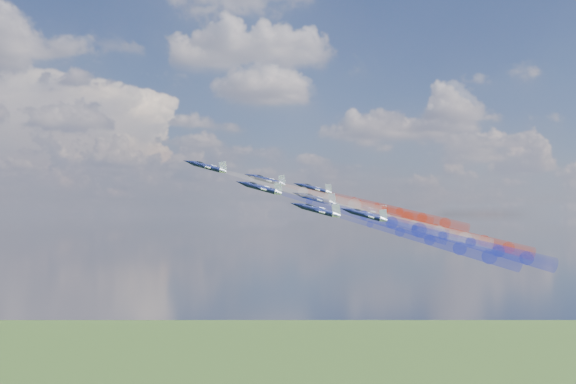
{
  "coord_description": "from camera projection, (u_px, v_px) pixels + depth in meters",
  "views": [
    {
      "loc": [
        -54.91,
        -170.28,
        153.4
      ],
      "look_at": [
        -20.1,
        -1.5,
        159.03
      ],
      "focal_mm": 43.0,
      "sensor_mm": 36.0,
      "label": 1
    }
  ],
  "objects": [
    {
      "name": "jet_outer_right",
      "position": [
        314.0,
        189.0,
        196.35
      ],
      "size": [
        13.87,
        11.9,
        6.91
      ],
      "primitive_type": null,
      "rotation": [
        0.26,
        -0.11,
        1.31
      ],
      "color": "black"
    },
    {
      "name": "jet_rear_left",
      "position": [
        366.0,
        215.0,
        160.22
      ],
      "size": [
        13.87,
        11.9,
        6.91
      ],
      "primitive_type": null,
      "rotation": [
        0.26,
        -0.11,
        1.31
      ],
      "color": "black"
    },
    {
      "name": "trail_outer_right",
      "position": [
        400.0,
        211.0,
        195.53
      ],
      "size": [
        39.43,
        13.08,
        14.42
      ],
      "primitive_type": null,
      "rotation": [
        0.26,
        -0.11,
        1.31
      ],
      "color": "red"
    },
    {
      "name": "jet_lead",
      "position": [
        207.0,
        167.0,
        173.56
      ],
      "size": [
        13.87,
        11.9,
        6.91
      ],
      "primitive_type": null,
      "rotation": [
        0.26,
        -0.11,
        1.31
      ],
      "color": "black"
    },
    {
      "name": "trail_rear_left",
      "position": [
        471.0,
        243.0,
        159.4
      ],
      "size": [
        39.43,
        13.08,
        14.42
      ],
      "primitive_type": null,
      "rotation": [
        0.26,
        -0.11,
        1.31
      ],
      "color": "#1928DA"
    },
    {
      "name": "trail_inner_left",
      "position": [
        364.0,
        216.0,
        161.48
      ],
      "size": [
        39.43,
        13.08,
        14.42
      ],
      "primitive_type": null,
      "rotation": [
        0.26,
        -0.11,
        1.31
      ],
      "color": "#1928DA"
    },
    {
      "name": "jet_center_third",
      "position": [
        316.0,
        199.0,
        172.54
      ],
      "size": [
        13.87,
        11.9,
        6.91
      ],
      "primitive_type": null,
      "rotation": [
        0.26,
        -0.11,
        1.31
      ],
      "color": "black"
    },
    {
      "name": "trail_rear_right",
      "position": [
        460.0,
        234.0,
        182.93
      ],
      "size": [
        39.43,
        13.08,
        14.42
      ],
      "primitive_type": null,
      "rotation": [
        0.26,
        -0.11,
        1.31
      ],
      "color": "red"
    },
    {
      "name": "trail_lead",
      "position": [
        303.0,
        192.0,
        172.74
      ],
      "size": [
        39.43,
        13.08,
        14.42
      ],
      "primitive_type": null,
      "rotation": [
        0.26,
        -0.11,
        1.31
      ],
      "color": "white"
    },
    {
      "name": "jet_inner_left",
      "position": [
        261.0,
        188.0,
        162.31
      ],
      "size": [
        13.87,
        11.9,
        6.91
      ],
      "primitive_type": null,
      "rotation": [
        0.26,
        -0.11,
        1.31
      ],
      "color": "black"
    },
    {
      "name": "trail_center_third",
      "position": [
        413.0,
        225.0,
        171.71
      ],
      "size": [
        39.43,
        13.08,
        14.42
      ],
      "primitive_type": null,
      "rotation": [
        0.26,
        -0.11,
        1.31
      ],
      "color": "white"
    },
    {
      "name": "jet_inner_right",
      "position": [
        267.0,
        180.0,
        182.43
      ],
      "size": [
        13.87,
        11.9,
        6.91
      ],
      "primitive_type": null,
      "rotation": [
        0.26,
        -0.11,
        1.31
      ],
      "color": "black"
    },
    {
      "name": "trail_outer_left",
      "position": [
        430.0,
        240.0,
        148.7
      ],
      "size": [
        39.43,
        13.08,
        14.42
      ],
      "primitive_type": null,
      "rotation": [
        0.26,
        -0.11,
        1.31
      ],
      "color": "#1928DA"
    },
    {
      "name": "jet_rear_right",
      "position": [
        368.0,
        210.0,
        183.76
      ],
      "size": [
        13.87,
        11.9,
        6.91
      ],
      "primitive_type": null,
      "rotation": [
        0.26,
        -0.11,
        1.31
      ],
      "color": "black"
    },
    {
      "name": "jet_outer_left",
      "position": [
        318.0,
        210.0,
        149.53
      ],
      "size": [
        13.87,
        11.9,
        6.91
      ],
      "primitive_type": null,
      "rotation": [
        0.26,
        -0.11,
        1.31
      ],
      "color": "black"
    },
    {
      "name": "trail_inner_right",
      "position": [
        358.0,
        204.0,
        181.6
      ],
      "size": [
        39.43,
        13.08,
        14.42
      ],
      "primitive_type": null,
      "rotation": [
        0.26,
        -0.11,
        1.31
      ],
      "color": "red"
    }
  ]
}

